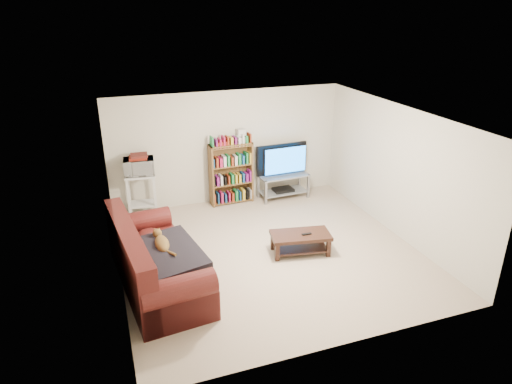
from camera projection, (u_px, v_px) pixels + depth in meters
name	position (u px, v px, depth m)	size (l,w,h in m)	color
floor	(269.00, 252.00, 7.99)	(5.00, 5.00, 0.00)	beige
ceiling	(271.00, 117.00, 7.07)	(5.00, 5.00, 0.00)	white
wall_back	(228.00, 147.00, 9.70)	(5.00, 5.00, 0.00)	silver
wall_front	(346.00, 265.00, 5.35)	(5.00, 5.00, 0.00)	silver
wall_left	(113.00, 210.00, 6.76)	(5.00, 5.00, 0.00)	silver
wall_right	(398.00, 172.00, 8.30)	(5.00, 5.00, 0.00)	silver
sofa	(152.00, 266.00, 6.91)	(1.32, 2.56, 1.05)	#531715
blanket	(166.00, 254.00, 6.76)	(0.95, 1.23, 0.10)	black
cat	(162.00, 244.00, 6.92)	(0.27, 0.67, 0.20)	brown
coffee_table	(300.00, 240.00, 7.88)	(1.09, 0.68, 0.37)	black
remote	(307.00, 234.00, 7.80)	(0.17, 0.05, 0.02)	black
tv_stand	(283.00, 182.00, 10.09)	(1.11, 0.54, 0.54)	#999EA3
television	(284.00, 160.00, 9.89)	(1.17, 0.15, 0.68)	black
dvd_player	(283.00, 190.00, 10.16)	(0.44, 0.30, 0.06)	black
bookshelf	(231.00, 173.00, 9.73)	(0.94, 0.33, 1.33)	brown
shelf_clutter	(235.00, 138.00, 9.48)	(0.68, 0.23, 0.28)	silver
microwave_stand	(141.00, 190.00, 9.06)	(0.62, 0.48, 0.93)	silver
microwave	(139.00, 167.00, 8.87)	(0.58, 0.39, 0.32)	silver
game_boxes	(138.00, 158.00, 8.80)	(0.34, 0.30, 0.05)	maroon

